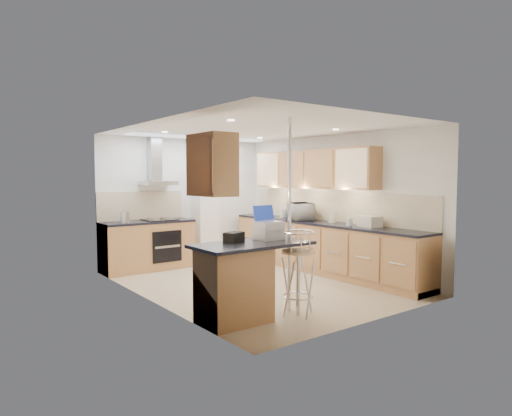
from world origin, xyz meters
TOP-DOWN VIEW (x-y plane):
  - ground at (0.00, 0.00)m, footprint 4.80×4.80m
  - room_shell at (0.32, 0.38)m, footprint 3.64×4.84m
  - right_counter at (1.50, 0.00)m, footprint 0.63×4.40m
  - back_counter at (-0.95, 2.10)m, footprint 1.70×0.63m
  - peninsula at (-1.12, -1.45)m, footprint 1.47×0.72m
  - microwave at (1.46, 0.53)m, footprint 0.59×0.69m
  - laptop at (-0.78, -1.35)m, footprint 0.35×0.27m
  - bag at (-1.30, -1.30)m, footprint 0.28×0.24m
  - bar_stool_near at (-1.30, -1.53)m, footprint 0.39×0.39m
  - bar_stool_end at (-0.58, -1.68)m, footprint 0.61×0.61m
  - jar_a at (1.65, 1.04)m, footprint 0.12×0.12m
  - jar_b at (1.55, 1.14)m, footprint 0.14×0.14m
  - jar_c at (1.58, -0.19)m, footprint 0.18×0.18m
  - jar_d at (1.43, -0.73)m, footprint 0.10×0.10m
  - bread_bin at (1.56, -1.04)m, footprint 0.30×0.36m
  - kettle at (-1.41, 2.02)m, footprint 0.16×0.16m

SIDE VIEW (x-z plane):
  - ground at x=0.00m, z-range 0.00..0.00m
  - bar_stool_near at x=-1.30m, z-range 0.00..0.89m
  - back_counter at x=-0.95m, z-range 0.00..0.92m
  - right_counter at x=1.50m, z-range 0.00..0.92m
  - peninsula at x=-1.12m, z-range 0.01..0.95m
  - bar_stool_end at x=-0.58m, z-range 0.00..1.08m
  - jar_d at x=1.43m, z-range 0.92..1.05m
  - jar_b at x=1.55m, z-range 0.92..1.08m
  - bag at x=-1.30m, z-range 0.94..1.07m
  - bread_bin at x=1.56m, z-range 0.92..1.10m
  - jar_a at x=1.65m, z-range 0.92..1.11m
  - kettle at x=-1.41m, z-range 0.92..1.12m
  - jar_c at x=1.58m, z-range 0.92..1.13m
  - laptop at x=-0.78m, z-range 0.94..1.17m
  - microwave at x=1.46m, z-range 0.92..1.24m
  - room_shell at x=0.32m, z-range 0.29..2.80m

